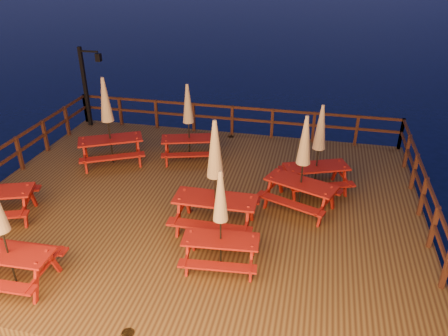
# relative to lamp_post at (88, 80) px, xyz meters

# --- Properties ---
(ground) EXTENTS (500.00, 500.00, 0.00)m
(ground) POSITION_rel_lamp_post_xyz_m (5.39, -4.55, -2.20)
(ground) COLOR black
(ground) RESTS_ON ground
(deck) EXTENTS (12.00, 10.00, 0.40)m
(deck) POSITION_rel_lamp_post_xyz_m (5.39, -4.55, -2.00)
(deck) COLOR #452B16
(deck) RESTS_ON ground
(deck_piles) EXTENTS (11.44, 9.44, 1.40)m
(deck_piles) POSITION_rel_lamp_post_xyz_m (5.39, -4.55, -2.50)
(deck_piles) COLOR #331710
(deck_piles) RESTS_ON ground
(railing) EXTENTS (11.80, 9.75, 1.10)m
(railing) POSITION_rel_lamp_post_xyz_m (5.39, -2.77, -1.03)
(railing) COLOR #331710
(railing) RESTS_ON deck
(lamp_post) EXTENTS (0.85, 0.18, 3.00)m
(lamp_post) POSITION_rel_lamp_post_xyz_m (0.00, 0.00, 0.00)
(lamp_post) COLOR black
(lamp_post) RESTS_ON deck
(picnic_table_0) EXTENTS (2.11, 1.90, 2.53)m
(picnic_table_0) POSITION_rel_lamp_post_xyz_m (4.46, -2.04, -0.48)
(picnic_table_0) COLOR maroon
(picnic_table_0) RESTS_ON deck
(picnic_table_1) EXTENTS (1.83, 1.52, 2.55)m
(picnic_table_1) POSITION_rel_lamp_post_xyz_m (2.54, -8.40, -0.47)
(picnic_table_1) COLOR maroon
(picnic_table_1) RESTS_ON deck
(picnic_table_2) EXTENTS (1.76, 1.50, 2.35)m
(picnic_table_2) POSITION_rel_lamp_post_xyz_m (6.63, -6.93, -0.58)
(picnic_table_2) COLOR maroon
(picnic_table_2) RESTS_ON deck
(picnic_table_3) EXTENTS (2.21, 2.03, 2.56)m
(picnic_table_3) POSITION_rel_lamp_post_xyz_m (8.51, -3.16, -0.46)
(picnic_table_3) COLOR maroon
(picnic_table_3) RESTS_ON deck
(picnic_table_4) EXTENTS (2.02, 1.67, 2.87)m
(picnic_table_4) POSITION_rel_lamp_post_xyz_m (6.19, -5.60, -0.30)
(picnic_table_4) COLOR maroon
(picnic_table_4) RESTS_ON deck
(picnic_table_5) EXTENTS (2.26, 2.08, 2.63)m
(picnic_table_5) POSITION_rel_lamp_post_xyz_m (8.15, -4.23, -0.43)
(picnic_table_5) COLOR maroon
(picnic_table_5) RESTS_ON deck
(picnic_table_7) EXTENTS (2.48, 2.33, 2.80)m
(picnic_table_7) POSITION_rel_lamp_post_xyz_m (2.11, -2.81, -0.34)
(picnic_table_7) COLOR maroon
(picnic_table_7) RESTS_ON deck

